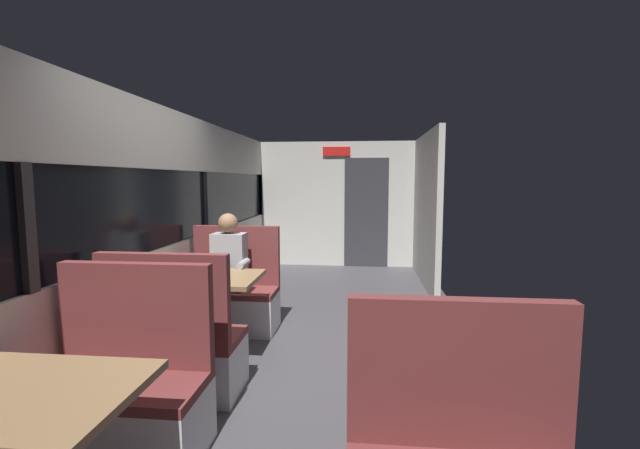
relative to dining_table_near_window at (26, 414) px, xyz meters
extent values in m
cube|color=#423F44|center=(0.89, 2.09, -0.65)|extent=(3.30, 9.20, 0.02)
cube|color=beige|center=(-0.56, 2.09, -0.16)|extent=(0.08, 8.40, 0.95)
cube|color=beige|center=(-0.56, 2.09, 1.36)|extent=(0.08, 8.40, 0.60)
cube|color=black|center=(-0.57, 2.09, 0.69)|extent=(0.03, 8.40, 0.75)
cube|color=#2D2D30|center=(-0.54, 0.69, 0.69)|extent=(0.06, 0.08, 0.75)
cube|color=#2D2D30|center=(-0.54, 3.49, 0.69)|extent=(0.06, 0.08, 0.75)
cube|color=#2D2D30|center=(-0.54, 6.29, 0.69)|extent=(0.06, 0.08, 0.75)
cube|color=beige|center=(0.89, 6.29, 0.51)|extent=(2.90, 0.08, 2.30)
cube|color=#333338|center=(1.44, 6.24, 0.36)|extent=(0.80, 0.04, 2.00)
cube|color=red|center=(0.89, 6.23, 1.48)|extent=(0.50, 0.03, 0.16)
cube|color=beige|center=(2.34, 5.09, 0.51)|extent=(0.08, 2.40, 2.30)
cube|color=olive|center=(0.00, 0.00, 0.08)|extent=(0.90, 0.70, 0.04)
cube|color=silver|center=(0.00, 0.66, -0.44)|extent=(0.95, 0.50, 0.39)
cube|color=brown|center=(0.00, 0.66, -0.22)|extent=(0.95, 0.50, 0.06)
cube|color=brown|center=(0.00, 0.87, 0.14)|extent=(0.95, 0.08, 0.65)
cylinder|color=#9E9EA3|center=(0.00, 2.08, -0.29)|extent=(0.10, 0.10, 0.70)
cube|color=olive|center=(0.00, 2.08, 0.08)|extent=(0.90, 0.70, 0.04)
cube|color=silver|center=(0.00, 1.42, -0.44)|extent=(0.95, 0.50, 0.39)
cube|color=brown|center=(0.00, 1.42, -0.22)|extent=(0.95, 0.50, 0.06)
cube|color=brown|center=(0.00, 1.21, 0.14)|extent=(0.95, 0.08, 0.65)
cube|color=silver|center=(0.00, 2.74, -0.44)|extent=(0.95, 0.50, 0.39)
cube|color=brown|center=(0.00, 2.74, -0.22)|extent=(0.95, 0.50, 0.06)
cube|color=brown|center=(0.00, 2.95, 0.14)|extent=(0.95, 0.08, 0.65)
cube|color=brown|center=(1.79, 0.27, 0.14)|extent=(0.95, 0.08, 0.65)
cube|color=#26262D|center=(0.00, 2.74, -0.41)|extent=(0.30, 0.36, 0.45)
cube|color=#99999E|center=(0.00, 2.69, 0.11)|extent=(0.34, 0.22, 0.60)
sphere|color=#8C664C|center=(0.00, 2.67, 0.52)|extent=(0.20, 0.20, 0.20)
cylinder|color=#99999E|center=(-0.20, 2.51, 0.13)|extent=(0.07, 0.28, 0.07)
cylinder|color=#99999E|center=(0.20, 2.51, 0.13)|extent=(0.07, 0.28, 0.07)
camera|label=1|loc=(1.37, -1.51, 0.96)|focal=23.63mm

